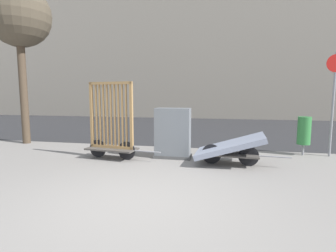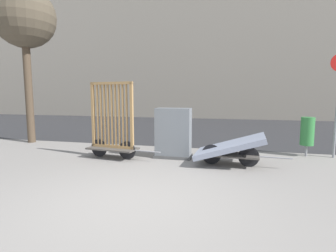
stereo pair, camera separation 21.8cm
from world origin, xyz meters
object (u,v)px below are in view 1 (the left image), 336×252
at_px(bike_cart_with_mattress, 230,147).
at_px(street_tree, 19,17).
at_px(bike_cart_with_bedframe, 112,131).
at_px(sign_post, 334,93).
at_px(utility_cabinet, 173,135).
at_px(trash_bin, 304,131).

relative_size(bike_cart_with_mattress, street_tree, 0.42).
xyz_separation_m(bike_cart_with_bedframe, sign_post, (5.68, 1.45, 0.99)).
bearing_deg(bike_cart_with_bedframe, sign_post, 21.55).
distance_m(bike_cart_with_mattress, utility_cabinet, 1.54).
height_order(bike_cart_with_mattress, utility_cabinet, utility_cabinet).
bearing_deg(bike_cart_with_bedframe, street_tree, 166.29).
distance_m(sign_post, street_tree, 9.81).
height_order(sign_post, street_tree, street_tree).
bearing_deg(bike_cart_with_mattress, trash_bin, 39.15).
bearing_deg(utility_cabinet, bike_cart_with_mattress, -16.72).
relative_size(bike_cart_with_mattress, utility_cabinet, 1.66).
bearing_deg(utility_cabinet, street_tree, 169.23).
distance_m(bike_cart_with_bedframe, sign_post, 5.94).
relative_size(trash_bin, street_tree, 0.20).
distance_m(bike_cart_with_bedframe, utility_cabinet, 1.60).
bearing_deg(trash_bin, bike_cart_with_bedframe, -163.77).
distance_m(utility_cabinet, trash_bin, 3.62).
bearing_deg(bike_cart_with_mattress, bike_cart_with_bedframe, -176.77).
relative_size(sign_post, street_tree, 0.52).
xyz_separation_m(bike_cart_with_mattress, utility_cabinet, (-1.47, 0.44, 0.19)).
xyz_separation_m(trash_bin, sign_post, (0.67, -0.01, 1.04)).
bearing_deg(trash_bin, sign_post, -0.52).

